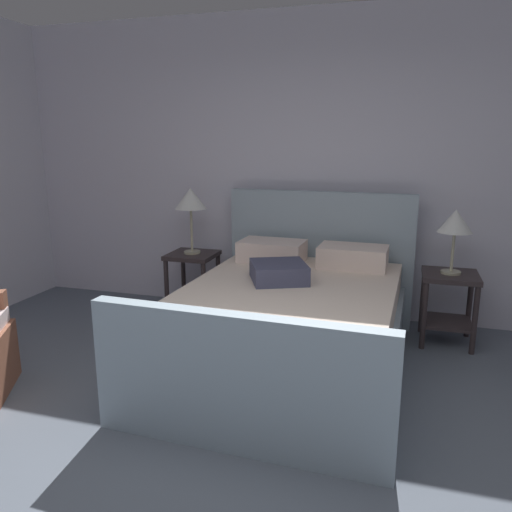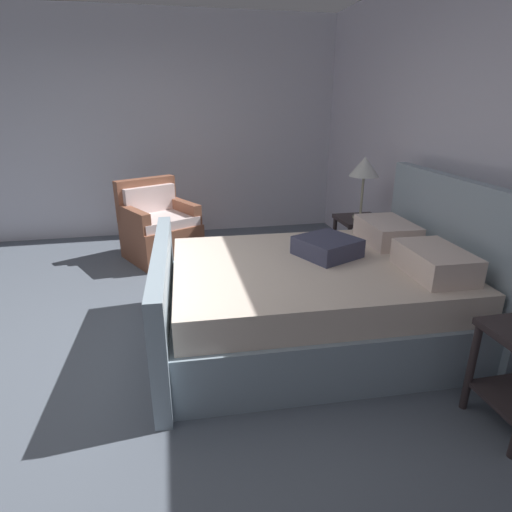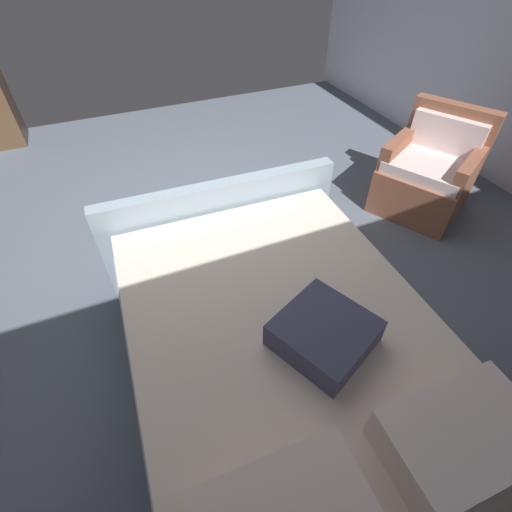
{
  "view_description": "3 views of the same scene",
  "coord_description": "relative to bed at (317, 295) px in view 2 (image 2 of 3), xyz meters",
  "views": [
    {
      "loc": [
        0.78,
        -1.75,
        1.67
      ],
      "look_at": [
        -0.14,
        1.35,
        0.91
      ],
      "focal_mm": 34.98,
      "sensor_mm": 36.0,
      "label": 1
    },
    {
      "loc": [
        2.73,
        0.64,
        1.72
      ],
      "look_at": [
        0.02,
        1.2,
        0.7
      ],
      "focal_mm": 29.16,
      "sensor_mm": 36.0,
      "label": 2
    },
    {
      "loc": [
        0.58,
        2.56,
        2.12
      ],
      "look_at": [
        0.06,
        1.36,
        0.87
      ],
      "focal_mm": 25.74,
      "sensor_mm": 36.0,
      "label": 3
    }
  ],
  "objects": [
    {
      "name": "ground_plane",
      "position": [
        -0.02,
        -1.68,
        -0.36
      ],
      "size": [
        6.07,
        5.82,
        0.02
      ],
      "primitive_type": "cube",
      "color": "slate"
    },
    {
      "name": "armchair",
      "position": [
        -2.05,
        -1.2,
        -0.0
      ],
      "size": [
        0.98,
        0.98,
        0.9
      ],
      "color": "#90563E",
      "rests_on": "ground"
    },
    {
      "name": "table_lamp_left",
      "position": [
        -1.16,
        0.87,
        0.76
      ],
      "size": [
        0.3,
        0.3,
        0.62
      ],
      "color": "#B7B293",
      "rests_on": "nightstand_left"
    },
    {
      "name": "wall_back",
      "position": [
        -0.02,
        1.29,
        1.05
      ],
      "size": [
        6.19,
        0.12,
        2.81
      ],
      "primitive_type": "cube",
      "color": "silver",
      "rests_on": "ground"
    },
    {
      "name": "wall_side_left",
      "position": [
        -3.12,
        -1.68,
        1.05
      ],
      "size": [
        0.12,
        5.94,
        2.81
      ],
      "primitive_type": "cube",
      "color": "silver",
      "rests_on": "ground"
    },
    {
      "name": "bed",
      "position": [
        0.0,
        0.0,
        0.0
      ],
      "size": [
        1.76,
        2.32,
        1.21
      ],
      "color": "#96ABB9",
      "rests_on": "ground"
    },
    {
      "name": "nightstand_left",
      "position": [
        -1.16,
        0.87,
        0.05
      ],
      "size": [
        0.44,
        0.44,
        0.6
      ],
      "color": "#342B2C",
      "rests_on": "ground"
    }
  ]
}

